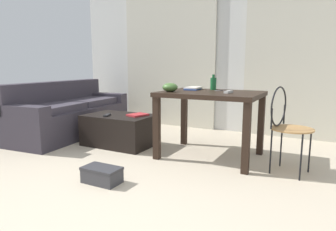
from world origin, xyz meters
TOP-DOWN VIEW (x-y plane):
  - ground_plane at (0.00, 1.23)m, footprint 7.81×7.81m
  - wall_back at (0.00, 3.25)m, footprint 5.76×0.10m
  - curtains at (0.00, 3.17)m, footprint 3.94×0.03m
  - couch at (-2.12, 1.79)m, footprint 0.99×2.09m
  - coffee_table at (-1.04, 1.65)m, footprint 0.91×0.59m
  - craft_table at (0.21, 1.72)m, footprint 1.11×0.84m
  - wire_chair at (1.04, 1.59)m, footprint 0.41×0.43m
  - bottle_near at (0.14, 2.00)m, footprint 0.07×0.07m
  - bowl at (-0.20, 1.51)m, footprint 0.18×0.18m
  - book_stack at (-0.09, 1.90)m, footprint 0.19×0.30m
  - tv_remote_on_table at (0.44, 1.65)m, footprint 0.07×0.15m
  - scissors at (0.26, 1.90)m, footprint 0.10×0.09m
  - tv_remote_primary at (-1.14, 1.52)m, footprint 0.11×0.18m
  - magazine at (-0.79, 1.72)m, footprint 0.25×0.29m
  - shoebox at (-0.38, 0.50)m, footprint 0.35×0.21m

SIDE VIEW (x-z plane):
  - ground_plane at x=0.00m, z-range 0.00..0.00m
  - shoebox at x=-0.38m, z-range 0.00..0.15m
  - coffee_table at x=-1.04m, z-range 0.00..0.41m
  - couch at x=-2.12m, z-range -0.09..0.73m
  - tv_remote_primary at x=-1.14m, z-range 0.41..0.43m
  - magazine at x=-0.79m, z-range 0.41..0.43m
  - wire_chair at x=1.04m, z-range 0.10..0.96m
  - craft_table at x=0.21m, z-range 0.27..1.04m
  - scissors at x=0.26m, z-range 0.77..0.77m
  - tv_remote_on_table at x=0.44m, z-range 0.77..0.79m
  - book_stack at x=-0.09m, z-range 0.77..0.80m
  - bowl at x=-0.20m, z-range 0.77..0.87m
  - bottle_near at x=0.14m, z-range 0.75..0.94m
  - curtains at x=0.00m, z-range 0.00..2.36m
  - wall_back at x=0.00m, z-range 0.00..2.57m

